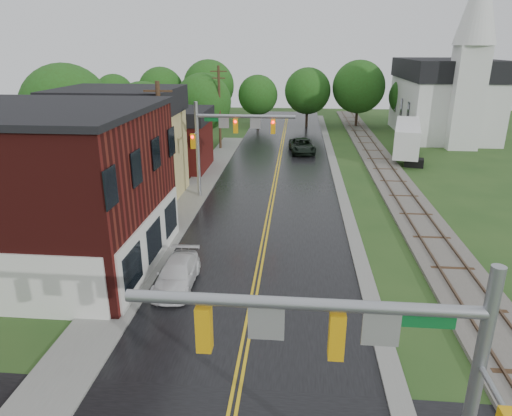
# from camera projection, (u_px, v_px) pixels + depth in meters

# --- Properties ---
(main_road) EXTENTS (10.00, 90.00, 0.02)m
(main_road) POSITION_uv_depth(u_px,v_px,m) (274.00, 187.00, 37.59)
(main_road) COLOR black
(main_road) RESTS_ON ground
(curb_right) EXTENTS (0.80, 70.00, 0.12)m
(curb_right) POSITION_uv_depth(u_px,v_px,m) (336.00, 173.00, 41.81)
(curb_right) COLOR gray
(curb_right) RESTS_ON ground
(sidewalk_left) EXTENTS (2.40, 50.00, 0.12)m
(sidewalk_left) POSITION_uv_depth(u_px,v_px,m) (186.00, 205.00, 33.44)
(sidewalk_left) COLOR gray
(sidewalk_left) RESTS_ON ground
(brick_building) EXTENTS (14.30, 10.30, 8.30)m
(brick_building) POSITION_uv_depth(u_px,v_px,m) (15.00, 189.00, 23.21)
(brick_building) COLOR #48110F
(brick_building) RESTS_ON ground
(yellow_house) EXTENTS (8.00, 7.00, 6.40)m
(yellow_house) POSITION_uv_depth(u_px,v_px,m) (123.00, 158.00, 33.71)
(yellow_house) COLOR tan
(yellow_house) RESTS_ON ground
(darkred_building) EXTENTS (7.00, 6.00, 4.40)m
(darkred_building) POSITION_uv_depth(u_px,v_px,m) (170.00, 146.00, 42.40)
(darkred_building) COLOR #3F0F0C
(darkred_building) RESTS_ON ground
(church) EXTENTS (10.40, 18.40, 20.00)m
(church) POSITION_uv_depth(u_px,v_px,m) (447.00, 90.00, 56.14)
(church) COLOR silver
(church) RESTS_ON ground
(railroad) EXTENTS (3.20, 80.00, 0.30)m
(railroad) POSITION_uv_depth(u_px,v_px,m) (387.00, 173.00, 41.38)
(railroad) COLOR #59544C
(railroad) RESTS_ON ground
(traffic_signal_near) EXTENTS (7.34, 0.30, 7.20)m
(traffic_signal_near) POSITION_uv_depth(u_px,v_px,m) (372.00, 359.00, 9.37)
(traffic_signal_near) COLOR gray
(traffic_signal_near) RESTS_ON ground
(traffic_signal_far) EXTENTS (7.34, 0.43, 7.20)m
(traffic_signal_far) POSITION_uv_depth(u_px,v_px,m) (226.00, 133.00, 33.40)
(traffic_signal_far) COLOR gray
(traffic_signal_far) RESTS_ON ground
(utility_pole_b) EXTENTS (1.80, 0.28, 9.00)m
(utility_pole_b) POSITION_uv_depth(u_px,v_px,m) (162.00, 150.00, 29.08)
(utility_pole_b) COLOR #382616
(utility_pole_b) RESTS_ON ground
(utility_pole_c) EXTENTS (1.80, 0.28, 9.00)m
(utility_pole_c) POSITION_uv_depth(u_px,v_px,m) (219.00, 106.00, 49.70)
(utility_pole_c) COLOR #382616
(utility_pole_c) RESTS_ON ground
(tree_left_b) EXTENTS (7.60, 7.60, 9.69)m
(tree_left_b) POSITION_uv_depth(u_px,v_px,m) (68.00, 111.00, 38.98)
(tree_left_b) COLOR black
(tree_left_b) RESTS_ON ground
(tree_left_c) EXTENTS (6.00, 6.00, 7.65)m
(tree_left_c) POSITION_uv_depth(u_px,v_px,m) (145.00, 113.00, 46.54)
(tree_left_c) COLOR black
(tree_left_c) RESTS_ON ground
(tree_left_e) EXTENTS (6.40, 6.40, 8.16)m
(tree_left_e) POSITION_uv_depth(u_px,v_px,m) (204.00, 103.00, 51.63)
(tree_left_e) COLOR black
(tree_left_e) RESTS_ON ground
(suv_dark) EXTENTS (3.08, 5.64, 1.50)m
(suv_dark) POSITION_uv_depth(u_px,v_px,m) (302.00, 146.00, 49.25)
(suv_dark) COLOR black
(suv_dark) RESTS_ON ground
(pickup_white) EXTENTS (1.85, 4.34, 1.25)m
(pickup_white) POSITION_uv_depth(u_px,v_px,m) (177.00, 274.00, 22.00)
(pickup_white) COLOR white
(pickup_white) RESTS_ON ground
(semi_trailer) EXTENTS (4.56, 10.95, 3.47)m
(semi_trailer) POSITION_uv_depth(u_px,v_px,m) (407.00, 137.00, 46.87)
(semi_trailer) COLOR black
(semi_trailer) RESTS_ON ground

